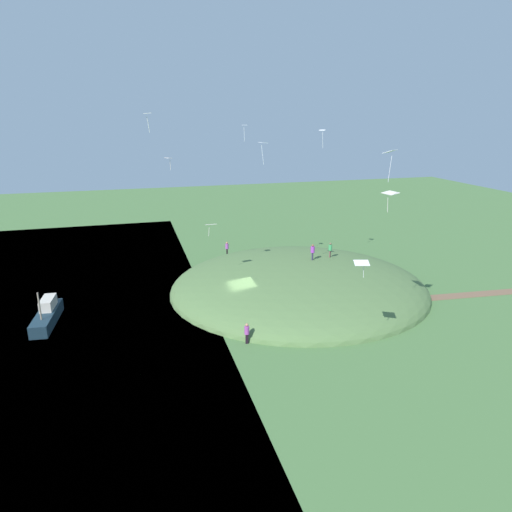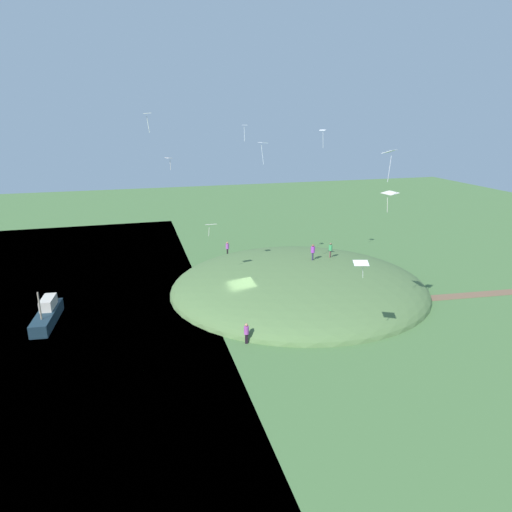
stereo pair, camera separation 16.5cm
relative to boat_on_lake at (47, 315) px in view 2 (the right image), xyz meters
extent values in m
plane|color=#466C3A|center=(17.76, -1.06, -0.76)|extent=(160.00, 160.00, 0.00)
ellipsoid|color=#4F6E3E|center=(24.88, 1.92, -0.76)|extent=(27.59, 26.55, 5.58)
cube|color=brown|center=(41.59, -4.82, -0.74)|extent=(17.65, 2.85, 0.04)
cube|color=#182D39|center=(-0.02, -0.18, -0.21)|extent=(2.06, 6.42, 1.10)
cube|color=beige|center=(0.07, 0.77, 0.83)|extent=(1.26, 2.56, 0.96)
cylinder|color=gray|center=(-0.16, -1.75, 1.59)|extent=(0.14, 0.14, 2.48)
cube|color=#2A2644|center=(26.76, 2.84, 2.42)|extent=(0.24, 0.27, 0.85)
cylinder|color=purple|center=(26.76, 2.84, 3.19)|extent=(0.60, 0.60, 0.67)
sphere|color=brown|center=(26.76, 2.84, 3.65)|extent=(0.26, 0.26, 0.26)
cube|color=black|center=(19.50, 13.57, 0.43)|extent=(0.16, 0.25, 0.83)
cylinder|color=purple|center=(19.50, 13.57, 1.17)|extent=(0.48, 0.48, 0.65)
sphere|color=#A6684E|center=(19.50, 13.57, 1.62)|extent=(0.25, 0.25, 0.25)
cube|color=brown|center=(29.20, 3.60, 2.28)|extent=(0.24, 0.23, 0.82)
cylinder|color=#399655|center=(29.20, 3.60, 3.01)|extent=(0.54, 0.54, 0.65)
sphere|color=brown|center=(29.20, 3.60, 3.45)|extent=(0.24, 0.24, 0.24)
cube|color=black|center=(16.32, -8.70, -0.33)|extent=(0.22, 0.13, 0.86)
cylinder|color=#9B429C|center=(16.32, -8.70, 0.45)|extent=(0.41, 0.41, 0.68)
sphere|color=#A47356|center=(16.32, -8.70, 0.92)|extent=(0.26, 0.26, 0.26)
cube|color=white|center=(19.72, 4.91, 16.23)|extent=(0.47, 0.65, 0.03)
cylinder|color=white|center=(19.68, 4.90, 15.36)|extent=(0.06, 0.08, 1.43)
cube|color=white|center=(15.32, 1.11, 7.12)|extent=(1.05, 0.74, 0.18)
cylinder|color=white|center=(15.10, 0.98, 6.43)|extent=(0.14, 0.05, 0.86)
cube|color=silver|center=(11.81, 3.04, 13.33)|extent=(0.71, 0.77, 0.07)
cylinder|color=silver|center=(11.98, 3.31, 12.67)|extent=(0.06, 0.11, 0.99)
cube|color=white|center=(26.65, -11.55, 11.66)|extent=(0.98, 1.28, 0.16)
cylinder|color=white|center=(26.41, -11.72, 10.80)|extent=(0.15, 0.08, 1.13)
cube|color=white|center=(28.47, 5.47, 15.66)|extent=(0.80, 0.79, 0.11)
cylinder|color=white|center=(28.46, 5.24, 14.64)|extent=(0.14, 0.06, 1.70)
cube|color=white|center=(25.30, -13.20, 14.81)|extent=(1.25, 1.17, 0.26)
cylinder|color=white|center=(25.30, -13.39, 13.66)|extent=(0.05, 0.26, 1.79)
cube|color=white|center=(19.20, -3.40, 14.96)|extent=(0.73, 0.90, 0.09)
cylinder|color=white|center=(19.16, -3.41, 13.95)|extent=(0.22, 0.07, 1.62)
cube|color=silver|center=(9.86, -2.84, 17.32)|extent=(0.63, 0.89, 0.09)
cylinder|color=silver|center=(9.88, -2.64, 16.47)|extent=(0.17, 0.06, 1.26)
cube|color=white|center=(22.96, -14.61, 7.48)|extent=(1.18, 0.94, 0.23)
cylinder|color=white|center=(23.19, -14.53, 6.78)|extent=(0.14, 0.09, 0.88)
camera|label=1|loc=(7.95, -41.14, 17.15)|focal=31.89mm
camera|label=2|loc=(8.11, -41.19, 17.15)|focal=31.89mm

